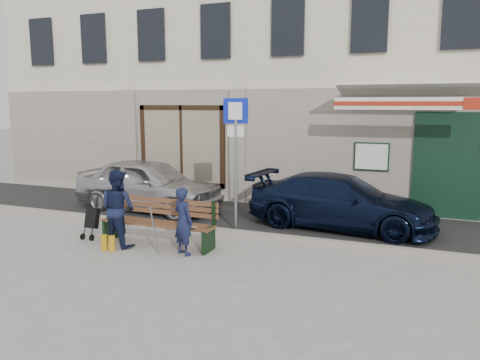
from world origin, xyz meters
The scene contains 11 objects.
ground centered at (0.00, 0.00, 0.00)m, with size 80.00×80.00×0.00m, color #9E9991.
asphalt_lane centered at (0.00, 3.10, 0.01)m, with size 60.00×3.20×0.01m, color #282828.
curb centered at (0.00, 1.50, 0.06)m, with size 60.00×0.18×0.12m, color #9E9384.
building centered at (0.01, 8.45, 4.97)m, with size 20.00×8.27×10.00m.
car_silver centered at (-3.18, 2.96, 0.69)m, with size 1.63×4.04×1.38m, color #B9B9BE.
car_navy centered at (1.86, 2.99, 0.61)m, with size 1.70×4.19×1.22m, color black.
parking_sign centered at (-0.25, 1.87, 1.98)m, with size 0.54×0.11×2.91m.
bench centered at (-1.34, 0.32, 0.46)m, with size 2.40×1.17×0.98m.
man centered at (-0.55, -0.01, 0.64)m, with size 0.47×0.31×1.28m, color #151A39.
woman centered at (-2.00, -0.01, 0.77)m, with size 0.75×0.58×1.53m, color #131934.
stroller centered at (-2.85, 0.25, 0.41)m, with size 0.27×0.39×0.93m.
Camera 1 is at (3.53, -7.48, 2.80)m, focal length 35.00 mm.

